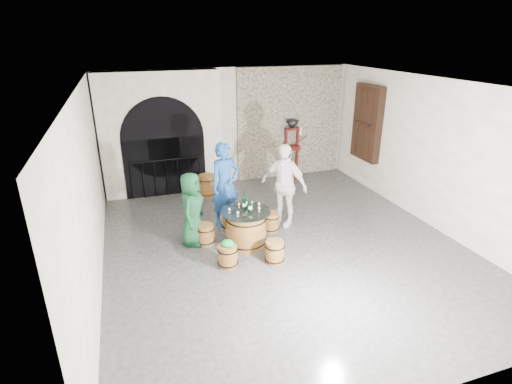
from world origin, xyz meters
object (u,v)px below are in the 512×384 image
object	(u,v)px
barrel_stool_near_left	(228,256)
side_barrel	(207,186)
person_green	(192,209)
barrel_stool_right	(271,222)
barrel_table	(246,229)
barrel_stool_left	(205,234)
wine_bottle_right	(245,201)
wine_bottle_left	(244,203)
wine_bottle_center	(250,206)
person_white	(284,185)
corking_press	(292,145)
barrel_stool_near_right	(275,252)
person_blue	(225,185)
barrel_stool_far	(231,220)

from	to	relation	value
barrel_stool_near_left	side_barrel	xyz separation A→B (m)	(0.35, 3.48, 0.09)
person_green	barrel_stool_right	bearing A→B (deg)	-61.95
barrel_table	side_barrel	size ratio (longest dim) A/B	1.66
barrel_stool_left	wine_bottle_right	distance (m)	1.07
wine_bottle_right	side_barrel	world-z (taller)	wine_bottle_right
barrel_table	wine_bottle_left	xyz separation A→B (m)	(-0.01, 0.09, 0.52)
barrel_stool_left	wine_bottle_center	world-z (taller)	wine_bottle_center
person_white	wine_bottle_left	size ratio (longest dim) A/B	5.75
barrel_stool_left	barrel_stool_near_left	world-z (taller)	same
barrel_stool_right	corking_press	distance (m)	3.60
wine_bottle_left	barrel_stool_left	bearing A→B (deg)	162.40
barrel_stool_right	wine_bottle_right	xyz separation A→B (m)	(-0.67, -0.27, 0.69)
barrel_stool_near_right	corking_press	size ratio (longest dim) A/B	0.25
person_blue	wine_bottle_right	world-z (taller)	person_blue
barrel_stool_near_right	wine_bottle_right	world-z (taller)	wine_bottle_right
wine_bottle_left	barrel_stool_near_right	bearing A→B (deg)	-69.37
barrel_stool_far	barrel_stool_near_right	world-z (taller)	same
wine_bottle_right	corking_press	xyz separation A→B (m)	(2.44, 3.30, 0.11)
barrel_stool_left	wine_bottle_left	bearing A→B (deg)	-17.60
barrel_stool_near_right	corking_press	xyz separation A→B (m)	(2.16, 4.26, 0.80)
barrel_stool_far	person_white	xyz separation A→B (m)	(1.19, -0.14, 0.72)
barrel_stool_near_right	wine_bottle_center	world-z (taller)	wine_bottle_center
barrel_stool_far	wine_bottle_left	world-z (taller)	wine_bottle_left
barrel_stool_right	side_barrel	xyz separation A→B (m)	(-0.91, 2.39, 0.09)
wine_bottle_center	side_barrel	xyz separation A→B (m)	(-0.27, 2.92, -0.60)
barrel_stool_right	barrel_stool_near_right	distance (m)	1.29
barrel_stool_right	wine_bottle_left	world-z (taller)	wine_bottle_left
barrel_stool_near_left	corking_press	distance (m)	5.18
person_green	corking_press	distance (m)	4.63
wine_bottle_center	barrel_stool_near_right	bearing A→B (deg)	-70.29
barrel_stool_near_right	barrel_stool_near_left	world-z (taller)	same
person_green	barrel_table	bearing A→B (deg)	-86.05
person_white	wine_bottle_center	xyz separation A→B (m)	(-1.02, -0.77, -0.04)
barrel_stool_right	barrel_stool_near_right	world-z (taller)	same
wine_bottle_right	barrel_stool_right	bearing A→B (deg)	22.02
side_barrel	barrel_stool_near_right	bearing A→B (deg)	-81.80
wine_bottle_right	side_barrel	distance (m)	2.74
person_white	barrel_stool_left	bearing A→B (deg)	-118.54
barrel_stool_far	side_barrel	world-z (taller)	side_barrel
person_white	corking_press	distance (m)	3.12
barrel_stool_near_right	person_blue	distance (m)	2.07
barrel_stool_far	person_blue	distance (m)	0.78
barrel_table	wine_bottle_left	world-z (taller)	wine_bottle_left
wine_bottle_left	wine_bottle_right	bearing A→B (deg)	62.12
barrel_stool_near_left	person_white	distance (m)	2.23
barrel_stool_near_left	person_white	size ratio (longest dim) A/B	0.23
person_green	wine_bottle_center	distance (m)	1.19
barrel_table	person_white	bearing A→B (deg)	32.62
barrel_table	barrel_stool_near_right	xyz separation A→B (m)	(0.32, -0.78, -0.17)
person_green	wine_bottle_left	xyz separation A→B (m)	(1.00, -0.34, 0.13)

